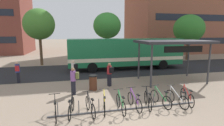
% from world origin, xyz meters
% --- Properties ---
extents(ground, '(200.00, 200.00, 0.00)m').
position_xyz_m(ground, '(0.00, 0.00, 0.00)').
color(ground, gray).
extents(bus_lane_asphalt, '(80.00, 7.20, 0.01)m').
position_xyz_m(bus_lane_asphalt, '(0.00, 10.21, 0.00)').
color(bus_lane_asphalt, '#232326').
rests_on(bus_lane_asphalt, ground).
extents(city_bus, '(12.04, 2.63, 3.20)m').
position_xyz_m(city_bus, '(3.42, 10.21, 1.78)').
color(city_bus, '#196B3D').
rests_on(city_bus, ground).
extents(bike_rack, '(7.63, 0.15, 0.70)m').
position_xyz_m(bike_rack, '(0.45, 0.44, 0.09)').
color(bike_rack, '#47474C').
rests_on(bike_rack, ground).
extents(parked_bicycle_black_0, '(0.52, 1.72, 0.99)m').
position_xyz_m(parked_bicycle_black_0, '(-2.97, 0.31, 0.38)').
color(parked_bicycle_black_0, black).
rests_on(parked_bicycle_black_0, ground).
extents(parked_bicycle_black_1, '(0.52, 1.71, 0.99)m').
position_xyz_m(parked_bicycle_black_1, '(-2.28, 0.40, 0.38)').
color(parked_bicycle_black_1, black).
rests_on(parked_bicycle_black_1, ground).
extents(parked_bicycle_black_2, '(0.52, 1.71, 0.99)m').
position_xyz_m(parked_bicycle_black_2, '(-1.40, 0.37, 0.38)').
color(parked_bicycle_black_2, black).
rests_on(parked_bicycle_black_2, ground).
extents(parked_bicycle_yellow_3, '(0.52, 1.71, 0.99)m').
position_xyz_m(parked_bicycle_yellow_3, '(-0.70, 0.50, 0.38)').
color(parked_bicycle_yellow_3, black).
rests_on(parked_bicycle_yellow_3, ground).
extents(parked_bicycle_green_4, '(0.52, 1.72, 0.99)m').
position_xyz_m(parked_bicycle_green_4, '(0.09, 0.32, 0.38)').
color(parked_bicycle_green_4, black).
rests_on(parked_bicycle_green_4, ground).
extents(parked_bicycle_purple_5, '(0.52, 1.72, 0.99)m').
position_xyz_m(parked_bicycle_purple_5, '(0.85, 0.47, 0.38)').
color(parked_bicycle_purple_5, black).
rests_on(parked_bicycle_purple_5, ground).
extents(parked_bicycle_black_6, '(0.57, 1.69, 0.99)m').
position_xyz_m(parked_bicycle_black_6, '(1.58, 0.48, 0.38)').
color(parked_bicycle_black_6, black).
rests_on(parked_bicycle_black_6, ground).
extents(parked_bicycle_green_7, '(0.55, 1.70, 0.99)m').
position_xyz_m(parked_bicycle_green_7, '(2.33, 0.53, 0.38)').
color(parked_bicycle_green_7, black).
rests_on(parked_bicycle_green_7, ground).
extents(parked_bicycle_white_8, '(0.52, 1.71, 0.99)m').
position_xyz_m(parked_bicycle_white_8, '(3.16, 0.36, 0.38)').
color(parked_bicycle_white_8, black).
rests_on(parked_bicycle_white_8, ground).
extents(parked_bicycle_red_9, '(0.56, 1.69, 0.99)m').
position_xyz_m(parked_bicycle_red_9, '(3.87, 0.47, 0.38)').
color(parked_bicycle_red_9, black).
rests_on(parked_bicycle_red_9, ground).
extents(transit_shelter, '(5.44, 3.37, 3.24)m').
position_xyz_m(transit_shelter, '(5.47, 4.69, 3.03)').
color(transit_shelter, '#38383D').
rests_on(transit_shelter, ground).
extents(commuter_olive_pack_0, '(0.56, 0.39, 1.73)m').
position_xyz_m(commuter_olive_pack_0, '(-2.13, 3.25, 1.00)').
color(commuter_olive_pack_0, black).
rests_on(commuter_olive_pack_0, ground).
extents(commuter_black_pack_1, '(0.59, 0.58, 1.70)m').
position_xyz_m(commuter_black_pack_1, '(-2.11, 6.31, 0.98)').
color(commuter_black_pack_1, '#565660').
rests_on(commuter_black_pack_1, ground).
extents(commuter_red_pack_2, '(0.40, 0.57, 1.67)m').
position_xyz_m(commuter_red_pack_2, '(-6.33, 6.88, 0.96)').
color(commuter_red_pack_2, black).
rests_on(commuter_red_pack_2, ground).
extents(commuter_black_pack_3, '(0.50, 0.60, 1.71)m').
position_xyz_m(commuter_black_pack_3, '(0.40, 4.48, 0.99)').
color(commuter_black_pack_3, black).
rests_on(commuter_black_pack_3, ground).
extents(trash_bin, '(0.55, 0.55, 1.03)m').
position_xyz_m(trash_bin, '(-0.87, 3.86, 0.52)').
color(trash_bin, '#4C2819').
rests_on(trash_bin, ground).
extents(street_tree_0, '(4.18, 4.18, 6.32)m').
position_xyz_m(street_tree_0, '(13.78, 14.41, 4.37)').
color(street_tree_0, brown).
rests_on(street_tree_0, ground).
extents(street_tree_1, '(3.54, 3.54, 6.57)m').
position_xyz_m(street_tree_1, '(-5.85, 14.46, 4.77)').
color(street_tree_1, brown).
rests_on(street_tree_1, ground).
extents(street_tree_2, '(3.88, 3.88, 6.60)m').
position_xyz_m(street_tree_2, '(2.66, 17.04, 4.79)').
color(street_tree_2, brown).
rests_on(street_tree_2, ground).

